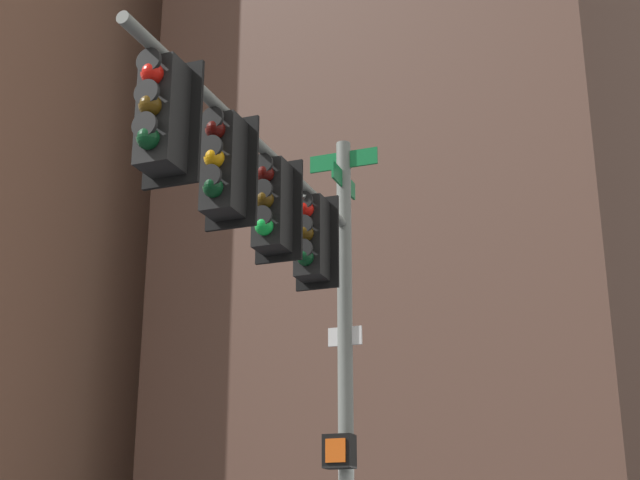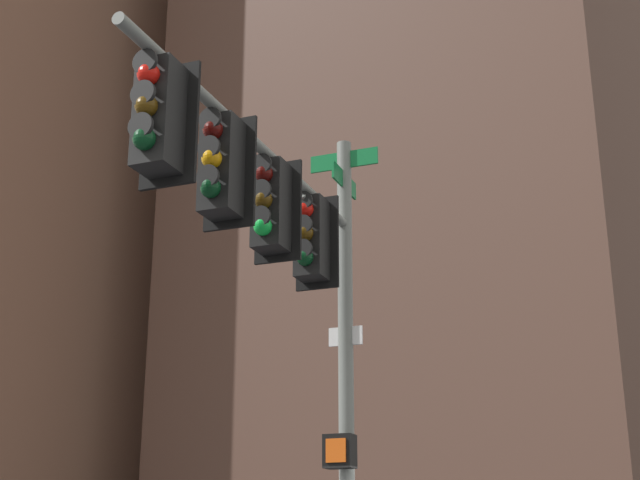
{
  "view_description": "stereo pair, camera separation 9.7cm",
  "coord_description": "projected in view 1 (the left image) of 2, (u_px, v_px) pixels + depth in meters",
  "views": [
    {
      "loc": [
        -9.64,
        -6.26,
        1.54
      ],
      "look_at": [
        -0.87,
        -0.06,
        5.15
      ],
      "focal_mm": 52.06,
      "sensor_mm": 36.0,
      "label": 1
    },
    {
      "loc": [
        -9.59,
        -6.34,
        1.54
      ],
      "look_at": [
        -0.87,
        -0.06,
        5.15
      ],
      "focal_mm": 52.06,
      "sensor_mm": 36.0,
      "label": 2
    }
  ],
  "objects": [
    {
      "name": "building_glass_tower",
      "position": [
        117.0,
        150.0,
        64.48
      ],
      "size": [
        28.56,
        29.36,
        56.11
      ],
      "primitive_type": "cube",
      "color": "#9EC6C1",
      "rests_on": "ground_plane"
    },
    {
      "name": "building_brick_farside",
      "position": [
        372.0,
        309.0,
        75.04
      ],
      "size": [
        21.16,
        14.57,
        40.32
      ],
      "primitive_type": "cube",
      "color": "brown",
      "rests_on": "ground_plane"
    },
    {
      "name": "signal_pole_assembly",
      "position": [
        282.0,
        251.0,
        10.14
      ],
      "size": [
        5.68,
        1.87,
        6.83
      ],
      "rotation": [
        0.0,
        0.0,
        3.39
      ],
      "color": "slate",
      "rests_on": "ground_plane"
    },
    {
      "name": "building_brick_midblock",
      "position": [
        59.0,
        122.0,
        48.08
      ],
      "size": [
        20.73,
        17.45,
        45.32
      ],
      "primitive_type": "cube",
      "color": "#845B47",
      "rests_on": "ground_plane"
    },
    {
      "name": "building_brick_nearside",
      "position": [
        478.0,
        132.0,
        41.3
      ],
      "size": [
        22.64,
        17.26,
        38.5
      ],
      "primitive_type": "cube",
      "color": "#4C3328",
      "rests_on": "ground_plane"
    }
  ]
}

